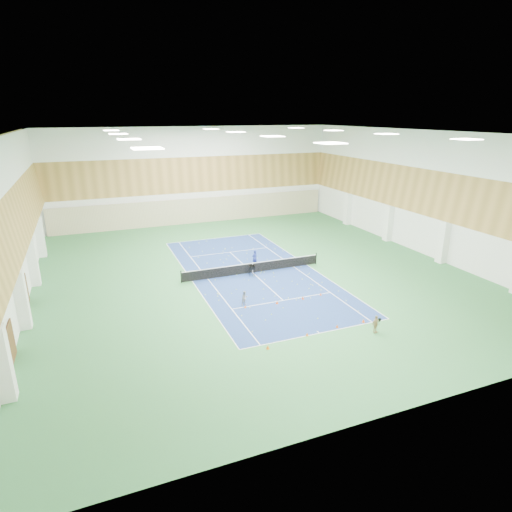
# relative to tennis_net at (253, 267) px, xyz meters

# --- Properties ---
(ground) EXTENTS (40.00, 40.00, 0.00)m
(ground) POSITION_rel_tennis_net_xyz_m (0.00, 0.00, -0.55)
(ground) COLOR #2E6D3A
(ground) RESTS_ON ground
(room_shell) EXTENTS (36.00, 40.00, 12.00)m
(room_shell) POSITION_rel_tennis_net_xyz_m (0.00, 0.00, 5.45)
(room_shell) COLOR white
(room_shell) RESTS_ON ground
(wood_cladding) EXTENTS (36.00, 40.00, 8.00)m
(wood_cladding) POSITION_rel_tennis_net_xyz_m (0.00, 0.00, 7.45)
(wood_cladding) COLOR #AB813F
(wood_cladding) RESTS_ON room_shell
(ceiling_light_grid) EXTENTS (21.40, 25.40, 0.06)m
(ceiling_light_grid) POSITION_rel_tennis_net_xyz_m (0.00, 0.00, 11.37)
(ceiling_light_grid) COLOR white
(ceiling_light_grid) RESTS_ON room_shell
(court_surface) EXTENTS (10.97, 23.77, 0.01)m
(court_surface) POSITION_rel_tennis_net_xyz_m (0.00, 0.00, -0.55)
(court_surface) COLOR navy
(court_surface) RESTS_ON ground
(tennis_balls_scatter) EXTENTS (10.57, 22.77, 0.07)m
(tennis_balls_scatter) POSITION_rel_tennis_net_xyz_m (0.00, 0.00, -0.50)
(tennis_balls_scatter) COLOR #D4F429
(tennis_balls_scatter) RESTS_ON ground
(tennis_net) EXTENTS (12.80, 0.10, 1.10)m
(tennis_net) POSITION_rel_tennis_net_xyz_m (0.00, 0.00, 0.00)
(tennis_net) COLOR black
(tennis_net) RESTS_ON ground
(back_curtain) EXTENTS (35.40, 0.16, 3.20)m
(back_curtain) POSITION_rel_tennis_net_xyz_m (0.00, 19.75, 1.05)
(back_curtain) COLOR #C6B793
(back_curtain) RESTS_ON ground
(door_left_a) EXTENTS (0.08, 1.80, 2.20)m
(door_left_a) POSITION_rel_tennis_net_xyz_m (-17.92, -8.00, 0.55)
(door_left_a) COLOR #593319
(door_left_a) RESTS_ON ground
(door_left_b) EXTENTS (0.08, 1.80, 2.20)m
(door_left_b) POSITION_rel_tennis_net_xyz_m (-17.92, 0.00, 0.55)
(door_left_b) COLOR #593319
(door_left_b) RESTS_ON ground
(coach) EXTENTS (0.66, 0.55, 1.55)m
(coach) POSITION_rel_tennis_net_xyz_m (0.83, 1.61, 0.23)
(coach) COLOR navy
(coach) RESTS_ON ground
(child_court) EXTENTS (0.64, 0.57, 1.09)m
(child_court) POSITION_rel_tennis_net_xyz_m (-2.97, -6.02, -0.00)
(child_court) COLOR gray
(child_court) RESTS_ON ground
(child_apron) EXTENTS (0.75, 0.44, 1.21)m
(child_apron) POSITION_rel_tennis_net_xyz_m (3.41, -13.11, 0.05)
(child_apron) COLOR tan
(child_apron) RESTS_ON ground
(ball_cart) EXTENTS (0.62, 0.62, 0.90)m
(ball_cart) POSITION_rel_tennis_net_xyz_m (-0.29, -0.60, -0.10)
(ball_cart) COLOR black
(ball_cart) RESTS_ON ground
(cone_svc_a) EXTENTS (0.17, 0.17, 0.19)m
(cone_svc_a) POSITION_rel_tennis_net_xyz_m (-3.11, -6.52, -0.45)
(cone_svc_a) COLOR #FF620D
(cone_svc_a) RESTS_ON ground
(cone_svc_b) EXTENTS (0.22, 0.22, 0.24)m
(cone_svc_b) POSITION_rel_tennis_net_xyz_m (-0.67, -6.74, -0.43)
(cone_svc_b) COLOR #FF4E0D
(cone_svc_b) RESTS_ON ground
(cone_svc_c) EXTENTS (0.23, 0.23, 0.25)m
(cone_svc_c) POSITION_rel_tennis_net_xyz_m (1.50, -6.73, -0.43)
(cone_svc_c) COLOR #D83D0B
(cone_svc_c) RESTS_ON ground
(cone_svc_d) EXTENTS (0.18, 0.18, 0.20)m
(cone_svc_d) POSITION_rel_tennis_net_xyz_m (3.13, -6.59, -0.45)
(cone_svc_d) COLOR #EA470C
(cone_svc_d) RESTS_ON ground
(cone_base_a) EXTENTS (0.22, 0.22, 0.25)m
(cone_base_a) POSITION_rel_tennis_net_xyz_m (-3.85, -12.41, -0.43)
(cone_base_a) COLOR orange
(cone_base_a) RESTS_ON ground
(cone_base_b) EXTENTS (0.19, 0.19, 0.21)m
(cone_base_b) POSITION_rel_tennis_net_xyz_m (-0.88, -11.87, -0.45)
(cone_base_b) COLOR orange
(cone_base_b) RESTS_ON ground
(cone_base_c) EXTENTS (0.20, 0.20, 0.22)m
(cone_base_c) POSITION_rel_tennis_net_xyz_m (1.49, -11.63, -0.44)
(cone_base_c) COLOR #DF530B
(cone_base_c) RESTS_ON ground
(cone_base_d) EXTENTS (0.22, 0.22, 0.24)m
(cone_base_d) POSITION_rel_tennis_net_xyz_m (3.55, -11.65, -0.43)
(cone_base_d) COLOR #F1530C
(cone_base_d) RESTS_ON ground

